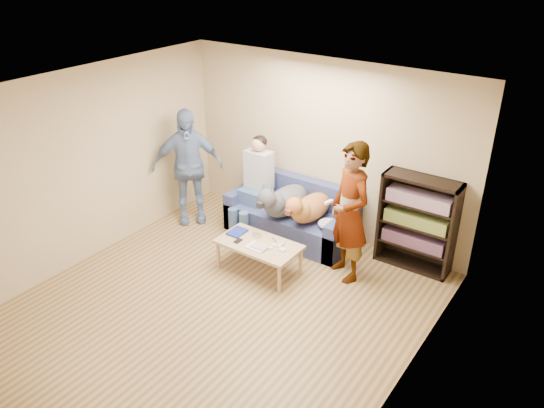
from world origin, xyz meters
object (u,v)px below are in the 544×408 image
Objects in this scene: sofa at (293,217)px; bookshelf at (418,221)px; person_seated at (255,181)px; dog_gray at (283,201)px; person_standing_left at (188,167)px; camera_silver at (257,235)px; coffee_table at (259,246)px; person_standing_right at (350,213)px; notebook_blue at (237,232)px; dog_tan at (308,208)px.

bookshelf is at bearing 7.40° from sofa.
dog_gray is at bearing -10.82° from person_seated.
camera_silver is at bearing -60.85° from person_standing_left.
camera_silver is 0.10× the size of coffee_table.
camera_silver is 0.07× the size of person_seated.
person_standing_left is 1.39× the size of bookshelf.
sofa is (-1.17, 0.50, -0.65)m from person_standing_right.
person_seated is at bearing -171.45° from bookshelf.
dog_gray is 0.97× the size of bookshelf.
camera_silver is at bearing 14.04° from notebook_blue.
person_standing_right is 7.15× the size of notebook_blue.
camera_silver is at bearing -113.10° from dog_tan.
camera_silver is 0.06× the size of sofa.
sofa reaches higher than notebook_blue.
person_standing_right is 1.00m from bookshelf.
person_standing_left is 0.95× the size of sofa.
person_standing_left is 1.72m from camera_silver.
bookshelf reaches higher than sofa.
person_seated is 1.27× the size of dog_tan.
camera_silver reaches higher than coffee_table.
coffee_table is at bearing -141.47° from bookshelf.
dog_tan is at bearing -163.80° from bookshelf.
camera_silver is at bearing -52.33° from person_seated.
sofa is 0.44m from dog_gray.
dog_gray is 0.39m from dog_tan.
camera_silver is (1.61, -0.42, -0.46)m from person_standing_left.
bookshelf is at bearing 33.98° from camera_silver.
person_standing_left reaches higher than coffee_table.
coffee_table is at bearing -51.31° from person_seated.
dog_gray is (0.58, -0.11, -0.12)m from person_seated.
person_standing_left is at bearing -157.23° from person_seated.
camera_silver is at bearing -125.93° from person_standing_right.
notebook_blue is 0.21× the size of dog_gray.
person_standing_right is at bearing -23.31° from sofa.
dog_tan is at bearing -26.31° from sofa.
person_standing_left is 1.99m from dog_tan.
sofa reaches higher than coffee_table.
notebook_blue is at bearing -148.38° from bookshelf.
coffee_table is (-0.21, -0.89, -0.25)m from dog_tan.
person_seated is at bearing 127.67° from camera_silver.
person_standing_left reaches higher than bookshelf.
person_standing_right is at bearing -21.87° from dog_tan.
person_standing_left is at bearing 165.38° from camera_silver.
person_standing_right is 16.91× the size of camera_silver.
dog_gray is at bearing 74.36° from notebook_blue.
sofa is at bearing 11.97° from person_seated.
coffee_table is (0.76, -0.95, -0.40)m from person_seated.
dog_gray is (-0.06, 0.72, 0.21)m from camera_silver.
dog_gray is at bearing -94.85° from sofa.
person_standing_right is 1.25m from dog_gray.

